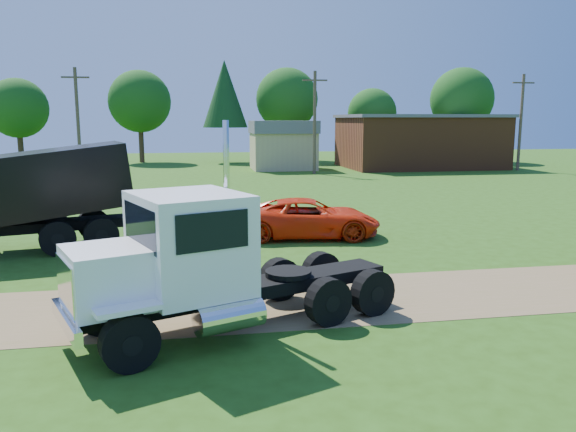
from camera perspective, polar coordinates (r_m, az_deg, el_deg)
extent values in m
plane|color=#284B10|center=(15.80, 9.36, -8.07)|extent=(140.00, 140.00, 0.00)
cube|color=brown|center=(15.79, 9.36, -8.05)|extent=(120.00, 4.20, 0.01)
cube|color=black|center=(13.38, -4.57, -7.52)|extent=(7.63, 3.81, 0.31)
cylinder|color=black|center=(11.45, -15.78, -12.29)|extent=(1.20, 0.76, 1.15)
cylinder|color=black|center=(11.45, -15.78, -12.29)|extent=(0.52, 0.51, 0.40)
cylinder|color=black|center=(13.49, -18.44, -9.03)|extent=(1.20, 0.76, 1.15)
cylinder|color=black|center=(13.49, -18.44, -9.03)|extent=(0.52, 0.51, 0.40)
cylinder|color=black|center=(13.38, 4.10, -8.68)|extent=(1.20, 0.76, 1.15)
cylinder|color=black|center=(13.38, 4.10, -8.68)|extent=(0.52, 0.51, 0.40)
cylinder|color=black|center=(15.16, -0.85, -6.43)|extent=(1.20, 0.76, 1.15)
cylinder|color=black|center=(15.16, -0.85, -6.43)|extent=(0.52, 0.51, 0.40)
cylinder|color=black|center=(14.18, 8.59, -7.70)|extent=(1.20, 0.76, 1.15)
cylinder|color=black|center=(14.18, 8.59, -7.70)|extent=(0.52, 0.51, 0.40)
cylinder|color=black|center=(15.87, 3.37, -5.70)|extent=(1.20, 0.76, 1.15)
cylinder|color=black|center=(15.87, 3.37, -5.70)|extent=(0.52, 0.51, 0.40)
cube|color=white|center=(12.16, -17.24, -5.88)|extent=(2.40, 2.34, 1.25)
cube|color=silver|center=(11.99, -21.59, -6.61)|extent=(0.65, 1.48, 1.04)
cube|color=silver|center=(12.20, -21.61, -9.93)|extent=(1.03, 2.28, 0.31)
cube|color=white|center=(12.53, -9.96, -2.67)|extent=(2.96, 3.13, 2.19)
cube|color=black|center=(12.09, -14.75, -1.03)|extent=(0.82, 1.96, 0.89)
cube|color=black|center=(11.29, -7.65, -1.54)|extent=(1.47, 0.62, 0.78)
cube|color=black|center=(13.60, -12.00, 0.25)|extent=(1.47, 0.62, 0.78)
cube|color=white|center=(11.22, -15.94, -9.08)|extent=(1.34, 0.90, 0.10)
cube|color=white|center=(13.29, -18.60, -6.26)|extent=(1.34, 0.90, 0.10)
cylinder|color=silver|center=(12.00, -5.96, -10.13)|extent=(1.59, 1.12, 0.63)
cylinder|color=silver|center=(13.46, -6.17, -0.59)|extent=(0.19, 0.19, 4.79)
cylinder|color=black|center=(13.90, 0.03, -5.80)|extent=(1.49, 1.49, 0.13)
cube|color=black|center=(22.70, -27.19, -1.18)|extent=(9.13, 3.51, 0.34)
cylinder|color=black|center=(21.57, -22.37, -2.13)|extent=(1.32, 0.72, 1.26)
cylinder|color=black|center=(21.57, -22.37, -2.13)|extent=(0.54, 0.52, 0.44)
cylinder|color=black|center=(23.93, -22.69, -1.04)|extent=(1.32, 0.72, 1.26)
cylinder|color=black|center=(23.93, -22.69, -1.04)|extent=(0.54, 0.52, 0.44)
cylinder|color=black|center=(21.69, -18.44, -1.83)|extent=(1.32, 0.72, 1.26)
cylinder|color=black|center=(21.69, -18.44, -1.83)|extent=(0.54, 0.52, 0.44)
cylinder|color=black|center=(24.04, -19.15, -0.78)|extent=(1.32, 0.72, 1.26)
cylinder|color=black|center=(24.04, -19.15, -0.78)|extent=(0.54, 0.52, 0.44)
cube|color=black|center=(22.49, -22.28, 3.35)|extent=(5.56, 3.97, 2.78)
imported|color=red|center=(23.10, 2.17, -0.21)|extent=(6.08, 3.41, 1.61)
imported|color=#999999|center=(18.88, -13.29, -2.69)|extent=(1.00, 0.98, 1.63)
cube|color=brown|center=(58.92, 13.16, 7.28)|extent=(15.00, 10.00, 5.00)
cube|color=#5E5D63|center=(58.88, 13.27, 9.85)|extent=(15.40, 10.40, 0.30)
cube|color=tan|center=(55.00, -0.50, 6.64)|extent=(6.00, 5.00, 3.60)
cube|color=#5E5D63|center=(54.92, -0.50, 9.04)|extent=(6.20, 5.40, 1.20)
cylinder|color=#4B372A|center=(49.97, -20.55, 8.81)|extent=(0.28, 0.28, 9.00)
cube|color=#4B372A|center=(50.08, -20.81, 13.04)|extent=(2.20, 0.14, 0.14)
cylinder|color=#4B372A|center=(50.40, 2.73, 9.42)|extent=(0.28, 0.28, 9.00)
cube|color=#4B372A|center=(50.51, 2.76, 13.62)|extent=(2.20, 0.14, 0.14)
cylinder|color=#4B372A|center=(58.17, 22.56, 8.74)|extent=(0.28, 0.28, 9.00)
cube|color=#4B372A|center=(58.26, 22.81, 12.37)|extent=(2.20, 0.14, 0.14)
cylinder|color=#332215|center=(64.39, -25.48, 5.98)|extent=(0.56, 0.56, 3.21)
sphere|color=#154310|center=(64.32, -25.77, 9.85)|extent=(6.05, 6.05, 6.05)
cylinder|color=#332215|center=(66.16, -14.66, 6.88)|extent=(0.56, 0.56, 3.67)
sphere|color=#154310|center=(66.13, -14.85, 11.19)|extent=(6.92, 6.92, 6.92)
cylinder|color=#332215|center=(64.34, -6.35, 7.21)|extent=(0.56, 0.56, 3.99)
cone|color=#10371A|center=(64.34, -6.44, 12.23)|extent=(5.01, 5.01, 7.41)
cylinder|color=#332215|center=(66.98, -0.11, 7.31)|extent=(0.56, 0.56, 3.85)
sphere|color=#154310|center=(66.96, -0.11, 11.78)|extent=(7.26, 7.26, 7.26)
cylinder|color=#332215|center=(67.34, 8.44, 6.86)|extent=(0.56, 0.56, 3.00)
sphere|color=#154310|center=(67.26, 8.53, 10.32)|extent=(5.66, 5.66, 5.66)
cylinder|color=#332215|center=(69.09, 17.02, 6.95)|extent=(0.56, 0.56, 3.83)
sphere|color=#154310|center=(69.07, 17.24, 11.26)|extent=(7.22, 7.22, 7.22)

